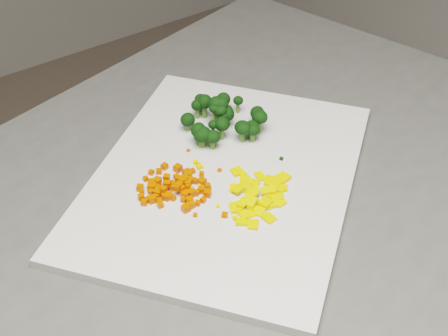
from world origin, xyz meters
TOP-DOWN VIEW (x-y plane):
  - cutting_board at (0.37, 0.02)m, footprint 0.52×0.50m
  - carrot_pile at (0.30, 0.04)m, footprint 0.09×0.09m
  - pepper_pile at (0.37, -0.03)m, footprint 0.11×0.11m
  - broccoli_pile at (0.42, 0.10)m, footprint 0.11×0.11m
  - carrot_cube_0 at (0.34, 0.04)m, footprint 0.01×0.01m
  - carrot_cube_1 at (0.26, 0.05)m, footprint 0.01×0.01m
  - carrot_cube_2 at (0.29, 0.04)m, footprint 0.01×0.01m
  - carrot_cube_3 at (0.28, 0.03)m, footprint 0.01×0.01m
  - carrot_cube_4 at (0.28, 0.06)m, footprint 0.01×0.01m
  - carrot_cube_5 at (0.27, 0.03)m, footprint 0.01×0.01m
  - carrot_cube_6 at (0.30, 0.01)m, footprint 0.01×0.01m
  - carrot_cube_7 at (0.29, 0.08)m, footprint 0.01×0.01m
  - carrot_cube_8 at (0.31, 0.03)m, footprint 0.01×0.01m
  - carrot_cube_9 at (0.31, 0.03)m, footprint 0.01×0.01m
  - carrot_cube_10 at (0.27, 0.04)m, footprint 0.01×0.01m
  - carrot_cube_11 at (0.28, 0.05)m, footprint 0.01×0.01m
  - carrot_cube_12 at (0.33, 0.03)m, footprint 0.01×0.01m
  - carrot_cube_13 at (0.27, 0.02)m, footprint 0.01×0.01m
  - carrot_cube_14 at (0.29, 0.06)m, footprint 0.01×0.01m
  - carrot_cube_15 at (0.29, 0.04)m, footprint 0.01×0.01m
  - carrot_cube_16 at (0.33, 0.02)m, footprint 0.01×0.01m
  - carrot_cube_17 at (0.28, 0.04)m, footprint 0.01×0.01m
  - carrot_cube_18 at (0.29, 0.06)m, footprint 0.01×0.01m
  - carrot_cube_19 at (0.30, 0.04)m, footprint 0.01×0.01m
  - carrot_cube_20 at (0.28, 0.05)m, footprint 0.01×0.01m
  - carrot_cube_21 at (0.33, 0.05)m, footprint 0.01×0.01m
  - carrot_cube_22 at (0.30, 0.04)m, footprint 0.01×0.01m
  - carrot_cube_23 at (0.34, 0.05)m, footprint 0.01×0.01m
  - carrot_cube_24 at (0.28, 0.03)m, footprint 0.01×0.01m
  - carrot_cube_25 at (0.28, 0.05)m, footprint 0.01×0.01m
  - carrot_cube_26 at (0.25, 0.03)m, footprint 0.01×0.01m
  - carrot_cube_27 at (0.30, 0.02)m, footprint 0.01×0.01m
  - carrot_cube_28 at (0.31, 0.03)m, footprint 0.01×0.01m
  - carrot_cube_29 at (0.30, -0.00)m, footprint 0.01×0.01m
  - carrot_cube_30 at (0.30, 0.05)m, footprint 0.01×0.01m
  - carrot_cube_31 at (0.33, 0.01)m, footprint 0.01×0.01m
  - carrot_cube_32 at (0.27, 0.02)m, footprint 0.01×0.01m
  - carrot_cube_33 at (0.29, -0.01)m, footprint 0.01×0.01m
  - carrot_cube_34 at (0.31, 0.04)m, footprint 0.01×0.01m
  - carrot_cube_35 at (0.31, 0.04)m, footprint 0.01×0.01m
  - carrot_cube_36 at (0.29, 0.02)m, footprint 0.01×0.01m
  - carrot_cube_37 at (0.30, 0.07)m, footprint 0.01×0.01m
  - carrot_cube_38 at (0.30, 0.00)m, footprint 0.01×0.01m
  - carrot_cube_39 at (0.32, 0.03)m, footprint 0.01×0.01m
  - carrot_cube_40 at (0.31, 0.02)m, footprint 0.01×0.01m
  - carrot_cube_41 at (0.29, -0.01)m, footprint 0.01×0.01m
  - carrot_cube_42 at (0.30, 0.01)m, footprint 0.01×0.01m
  - carrot_cube_43 at (0.26, 0.03)m, footprint 0.01×0.01m
  - carrot_cube_44 at (0.32, 0.06)m, footprint 0.01×0.01m
  - carrot_cube_45 at (0.32, 0.01)m, footprint 0.01×0.01m
  - carrot_cube_46 at (0.30, 0.03)m, footprint 0.01×0.01m
  - carrot_cube_47 at (0.28, 0.05)m, footprint 0.01×0.01m
  - carrot_cube_48 at (0.28, 0.05)m, footprint 0.01×0.01m
  - carrot_cube_49 at (0.30, 0.07)m, footprint 0.01×0.01m
  - carrot_cube_50 at (0.32, -0.00)m, footprint 0.01×0.01m
  - carrot_cube_51 at (0.26, 0.06)m, footprint 0.01×0.01m
  - carrot_cube_52 at (0.31, 0.02)m, footprint 0.01×0.01m
  - carrot_cube_53 at (0.26, 0.04)m, footprint 0.01×0.01m
  - carrot_cube_54 at (0.32, 0.01)m, footprint 0.01×0.01m
  - carrot_cube_55 at (0.33, 0.05)m, footprint 0.01×0.01m
  - carrot_cube_56 at (0.28, 0.05)m, footprint 0.01×0.01m
  - carrot_cube_57 at (0.31, -0.01)m, footprint 0.01×0.01m
  - carrot_cube_58 at (0.33, 0.04)m, footprint 0.01×0.01m
  - carrot_cube_59 at (0.26, 0.04)m, footprint 0.01×0.01m
  - carrot_cube_60 at (0.31, 0.03)m, footprint 0.01×0.01m
  - carrot_cube_61 at (0.31, 0.01)m, footprint 0.01×0.01m
  - carrot_cube_62 at (0.30, 0.02)m, footprint 0.01×0.01m
  - carrot_cube_63 at (0.28, 0.02)m, footprint 0.01×0.01m
  - carrot_cube_64 at (0.28, 0.06)m, footprint 0.01×0.01m
  - carrot_cube_65 at (0.31, -0.01)m, footprint 0.01×0.01m
  - carrot_cube_66 at (0.28, 0.07)m, footprint 0.01×0.01m
  - carrot_cube_67 at (0.28, 0.03)m, footprint 0.01×0.01m
  - carrot_cube_68 at (0.31, 0.08)m, footprint 0.01×0.01m
  - carrot_cube_69 at (0.29, 0.06)m, footprint 0.01×0.01m
  - carrot_cube_70 at (0.29, 0.05)m, footprint 0.01×0.01m
  - pepper_chunk_0 at (0.36, -0.05)m, footprint 0.02×0.02m
  - pepper_chunk_1 at (0.36, -0.06)m, footprint 0.02×0.02m
  - pepper_chunk_2 at (0.36, -0.05)m, footprint 0.02×0.02m
  - pepper_chunk_3 at (0.34, -0.07)m, footprint 0.02×0.02m
  - pepper_chunk_4 at (0.38, 0.01)m, footprint 0.01×0.02m
  - pepper_chunk_5 at (0.39, -0.06)m, footprint 0.01×0.02m
  - pepper_chunk_6 at (0.40, -0.04)m, footprint 0.02×0.02m
  - pepper_chunk_7 at (0.38, -0.06)m, footprint 0.02×0.02m
  - pepper_chunk_8 at (0.41, -0.03)m, footprint 0.02×0.02m
  - pepper_chunk_9 at (0.38, -0.03)m, footprint 0.02×0.02m
  - pepper_chunk_10 at (0.36, -0.01)m, footprint 0.02×0.02m
  - pepper_chunk_11 at (0.34, -0.05)m, footprint 0.01×0.02m
  - pepper_chunk_12 at (0.34, -0.04)m, footprint 0.02×0.02m
  - pepper_chunk_13 at (0.36, -0.02)m, footprint 0.02×0.01m
  - pepper_chunk_14 at (0.35, -0.04)m, footprint 0.02×0.02m
  - pepper_chunk_15 at (0.37, -0.06)m, footprint 0.02×0.02m
  - pepper_chunk_16 at (0.37, -0.06)m, footprint 0.02×0.02m
  - pepper_chunk_17 at (0.37, -0.02)m, footprint 0.02×0.02m
  - pepper_chunk_18 at (0.38, -0.00)m, footprint 0.02×0.02m
  - pepper_chunk_19 at (0.33, -0.06)m, footprint 0.02×0.02m
  - pepper_chunk_20 at (0.41, -0.02)m, footprint 0.02×0.02m
  - pepper_chunk_21 at (0.40, -0.03)m, footprint 0.02×0.02m
  - pepper_chunk_22 at (0.37, -0.03)m, footprint 0.01×0.01m
  - pepper_chunk_23 at (0.38, -0.02)m, footprint 0.02×0.02m
  - pepper_chunk_24 at (0.36, -0.08)m, footprint 0.01×0.02m
  - pepper_chunk_25 at (0.41, -0.05)m, footprint 0.02×0.02m
  - pepper_chunk_26 at (0.40, -0.04)m, footprint 0.02×0.02m
  - pepper_chunk_27 at (0.40, -0.01)m, footprint 0.02×0.02m
  - pepper_chunk_28 at (0.36, -0.04)m, footprint 0.02×0.02m
  - pepper_chunk_29 at (0.42, -0.03)m, footprint 0.02×0.02m
  - pepper_chunk_30 at (0.37, -0.01)m, footprint 0.02×0.02m
  - pepper_chunk_31 at (0.40, -0.03)m, footprint 0.02×0.02m
  - pepper_chunk_32 at (0.37, -0.05)m, footprint 0.02×0.02m
  - pepper_chunk_33 at (0.39, -0.04)m, footprint 0.02×0.02m
  - pepper_chunk_34 at (0.39, -0.04)m, footprint 0.02×0.02m
  - pepper_chunk_35 at (0.39, -0.06)m, footprint 0.02×0.02m
  - pepper_chunk_36 at (0.34, -0.06)m, footprint 0.02×0.02m
  - pepper_chunk_37 at (0.38, 0.01)m, footprint 0.02×0.02m
  - pepper_chunk_38 at (0.40, -0.03)m, footprint 0.02×0.02m
  - broccoli_floret_0 at (0.46, 0.07)m, footprint 0.03×0.03m
  - broccoli_floret_1 at (0.44, 0.06)m, footprint 0.03×0.03m
  - broccoli_floret_2 at (0.42, 0.14)m, footprint 0.03×0.03m
  - broccoli_floret_3 at (0.42, 0.10)m, footprint 0.02×0.02m
  - broccoli_floret_4 at (0.38, 0.13)m, footprint 0.03×0.03m
  - broccoli_floret_5 at (0.47, 0.12)m, footprint 0.02×0.02m
  - broccoli_floret_6 at (0.45, 0.14)m, footprint 0.03×0.03m
  - broccoli_floret_7 at (0.38, 0.10)m, footprint 0.03×0.03m
  - broccoli_floret_8 at (0.42, 0.11)m, footprint 0.02×0.02m
  - broccoli_floret_9 at (0.47, 0.08)m, footprint 0.03×0.03m
  - broccoli_floret_10 at (0.40, 0.09)m, footprint 0.02×0.02m
  - broccoli_floret_11 at (0.38, 0.09)m, footprint 0.03×0.03m
  - broccoli_floret_12 at (0.42, 0.16)m, footprint 0.02×0.02m
  - broccoli_floret_13 at (0.42, 0.10)m, footprint 0.02×0.02m
  - broccoli_floret_14 at (0.43, 0.06)m, footprint 0.03×0.03m
  - broccoli_floret_15 at (0.38, 0.09)m, footprint 0.03×0.03m
  - broccoli_floret_16 at (0.41, 0.15)m, footprint 0.02×0.02m
  - broccoli_floret_17 at (0.44, 0.06)m, footprint 0.03×0.03m
  - broccoli_floret_18 at (0.39, 0.08)m, footprint 0.03×0.03m
  - broccoli_floret_19 at (0.43, 0.11)m, footprint 0.02×0.02m
  - broccoli_floret_20 at (0.46, 0.07)m, footprint 0.02×0.02m
  - broccoli_floret_21 at (0.43, 0.11)m, footprint 0.02×0.02m
  - broccoli_floret_22 at (0.41, 0.08)m, footprint 0.03×0.03m
  - broccoli_floret_23 at (0.43, 0.11)m, footprint 0.03×0.03m
  - broccoli_floret_24 at (0.42, 0.12)m, footprint 0.03×0.03m
  - broccoli_floret_25 at (0.43, 0.11)m, footprint 0.03×0.03m
  - stray_bit_0 at (0.44, 0.00)m, footprint 0.01×0.01m
  - stray_bit_1 at (0.33, -0.05)m, footprint 0.01×0.01m
  - stray_bit_2 at (0.36, 0.09)m, footprint 0.01×0.01m
  - stray_bit_3 at (0.35, 0.05)m, footprint 0.01×0.01m
  - stray_bit_4 at (0.31, 0.03)m, footprint 0.01×0.01m
  - stray_bit_5 at (0.33, 0.02)m, footprint 0.01×0.01m
  - stray_bit_6 at (0.29, -0.02)m, footprint 0.01×0.01m
  - stray_bit_7 at (0.32, -0.02)m, footprint 0.01×0.01m
  - stray_bit_8 at (0.35, 0.06)m, footprint 0.01×0.01m
  - stray_bit_9 at (0.36, 0.03)m, footprint 0.01×0.01m
  - stray_bit_10 at (0.32, -0.04)m, footprint 0.01×0.01m
  - stray_bit_11 at (0.35, 0.05)m, footprint 0.01×0.01m

SIDE VIEW (x-z plane):
  - cutting_board at x=0.37m, z-range 0.90..0.91m
  - pepper_chunk_10 at x=0.36m, z-range 0.91..0.92m
  - pepper_chunk_27 at x=0.40m, z-range 0.91..0.91m
  - stray_bit_2 at x=0.36m, z-range 0.91..0.91m
  - pepper_chunk_25 at x=0.41m, z-range 0.91..0.92m
  - pepper_chunk_38 at x=0.40m, z-range 0.91..0.91m
  - pepper_chunk_36 at x=0.34m, z-range 0.91..0.92m
  - stray_bit_7 at x=0.32m, z-range 0.91..0.91m
  - pepper_chunk_24 at x=0.36m, z-range 0.91..0.92m
  - pepper_chunk_30 at x=0.37m, z-range 0.91..0.92m
  - stray_bit_0 at x=0.44m, z-range 0.91..0.91m
  - pepper_chunk_18 at x=0.38m, z-range 0.91..0.92m
  - pepper_chunk_8 at x=0.41m, z-range 0.91..0.92m
  - pepper_chunk_6 at x=0.40m, z-range 0.91..0.91m
  - pepper_chunk_33 at x=0.39m, z-range 0.91..0.92m
  - stray_bit_9 at x=0.36m, z-range 0.91..0.91m
  - pepper_chunk_32 at x=0.37m, z-range 0.91..0.92m
  - stray_bit_6 at x=0.29m, z-range 0.91..0.91m
  - pepper_chunk_1 at x=0.36m, z-range 0.91..0.92m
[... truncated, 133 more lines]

